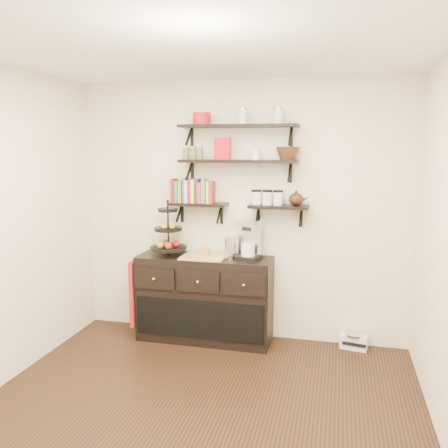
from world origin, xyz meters
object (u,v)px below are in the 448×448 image
at_px(fruit_stand, 169,237).
at_px(coffee_maker, 249,240).
at_px(sideboard, 205,298).
at_px(radio, 354,341).

bearing_deg(fruit_stand, coffee_maker, 1.56).
distance_m(sideboard, coffee_maker, 0.79).
distance_m(sideboard, fruit_stand, 0.75).
relative_size(sideboard, fruit_stand, 2.51).
relative_size(sideboard, radio, 4.90).
height_order(coffee_maker, radio, coffee_maker).
distance_m(fruit_stand, coffee_maker, 0.85).
bearing_deg(sideboard, fruit_stand, 179.36).
bearing_deg(coffee_maker, radio, 21.30).
relative_size(fruit_stand, radio, 1.95).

